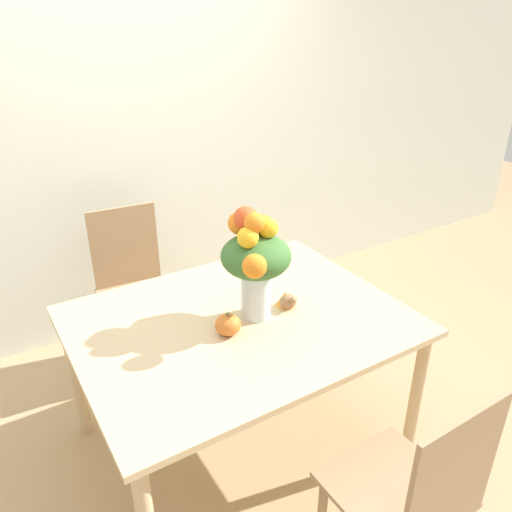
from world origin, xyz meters
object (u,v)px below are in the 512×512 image
flower_vase (255,258)px  turkey_figurine (287,300)px  dining_chair_near_window (134,287)px  dining_chair_far_side (411,497)px  pumpkin (228,325)px

flower_vase → turkey_figurine: size_ratio=4.30×
dining_chair_near_window → turkey_figurine: bearing=-62.3°
dining_chair_near_window → flower_vase: bearing=-70.6°
dining_chair_far_side → turkey_figurine: bearing=-97.2°
pumpkin → turkey_figurine: 0.34m
dining_chair_far_side → pumpkin: bearing=-75.4°
turkey_figurine → dining_chair_near_window: dining_chair_near_window is taller
flower_vase → turkey_figurine: bearing=-4.1°
flower_vase → pumpkin: bearing=-161.0°
flower_vase → dining_chair_near_window: size_ratio=0.53×
pumpkin → dining_chair_far_side: 0.93m
flower_vase → dining_chair_near_window: 1.14m
flower_vase → dining_chair_far_side: bearing=-86.4°
turkey_figurine → dining_chair_far_side: bearing=-96.6°
flower_vase → dining_chair_far_side: size_ratio=0.53×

